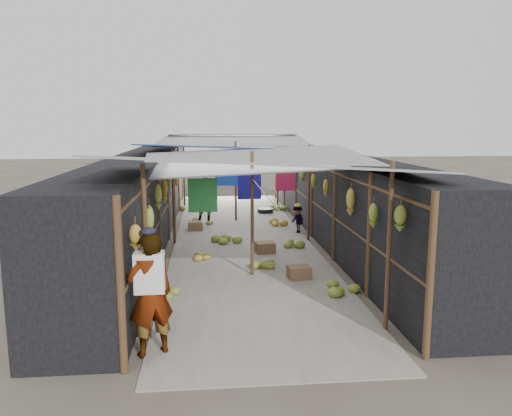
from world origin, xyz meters
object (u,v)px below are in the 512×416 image
object	(u,v)px
crate_near	(299,273)
shopper_blue	(207,201)
vendor_elderly	(150,294)
black_basin	(265,211)
vendor_seated	(298,220)

from	to	relation	value
crate_near	shopper_blue	xyz separation A→B (m)	(-1.88, 5.98, 0.60)
vendor_elderly	crate_near	bearing A→B (deg)	-154.86
crate_near	black_basin	distance (m)	7.68
shopper_blue	vendor_seated	distance (m)	3.14
crate_near	vendor_seated	world-z (taller)	vendor_seated
crate_near	black_basin	world-z (taller)	crate_near
crate_near	black_basin	xyz separation A→B (m)	(0.19, 7.68, -0.05)
black_basin	vendor_elderly	distance (m)	11.21
crate_near	vendor_elderly	distance (m)	4.17
black_basin	vendor_elderly	xyz separation A→B (m)	(-2.82, -10.82, 0.78)
black_basin	vendor_seated	size ratio (longest dim) A/B	0.68
black_basin	vendor_seated	world-z (taller)	vendor_seated
black_basin	vendor_elderly	bearing A→B (deg)	-104.61
vendor_elderly	shopper_blue	world-z (taller)	vendor_elderly
black_basin	shopper_blue	size ratio (longest dim) A/B	0.38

